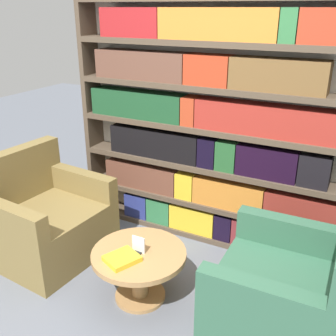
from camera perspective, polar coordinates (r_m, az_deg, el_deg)
The scene contains 7 objects.
ground_plane at distance 3.10m, azimuth -3.67°, elevation -20.17°, with size 14.00×14.00×0.00m, color slate.
bookshelf at distance 3.54m, azimuth 6.45°, elevation 5.64°, with size 2.62×0.30×2.18m.
armchair_left at distance 3.71m, azimuth -17.34°, elevation -7.39°, with size 0.92×0.98×0.94m.
armchair_right at distance 2.84m, azimuth 16.85°, elevation -17.49°, with size 0.87×0.94×0.94m.
coffee_table at distance 3.05m, azimuth -4.19°, elevation -13.87°, with size 0.71×0.71×0.41m.
table_sign at distance 2.95m, azimuth -4.28°, elevation -11.20°, with size 0.10×0.06×0.13m.
stray_book at distance 2.89m, azimuth -6.69°, elevation -12.92°, with size 0.27×0.28×0.04m.
Camera 1 is at (1.23, -1.93, 2.09)m, focal length 42.00 mm.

